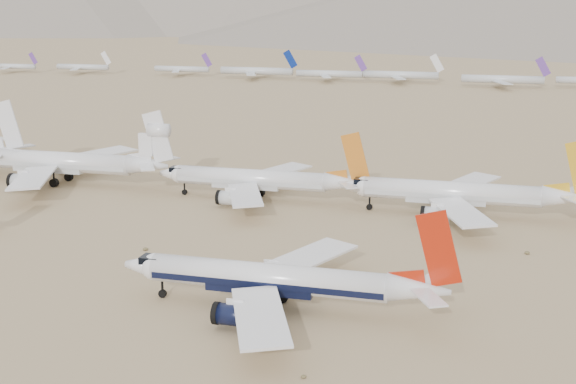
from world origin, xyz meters
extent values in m
plane|color=#907454|center=(0.00, 0.00, 0.00)|extent=(7000.00, 7000.00, 0.00)
cylinder|color=white|center=(-0.20, -6.99, 4.97)|extent=(36.53, 4.32, 4.32)
cube|color=black|center=(-0.20, -6.99, 4.43)|extent=(35.80, 4.38, 0.97)
sphere|color=white|center=(-18.46, -6.99, 4.97)|extent=(4.32, 4.32, 4.32)
cube|color=black|center=(-19.11, -6.99, 6.15)|extent=(3.02, 2.81, 1.08)
cone|color=white|center=(22.37, -6.99, 5.29)|extent=(9.13, 4.32, 4.32)
cube|color=white|center=(2.62, -19.80, 4.21)|extent=(14.11, 22.23, 0.68)
cube|color=white|center=(24.15, -11.19, 5.83)|extent=(5.80, 7.58, 0.26)
cylinder|color=black|center=(-2.23, -15.97, 2.26)|extent=(5.07, 3.11, 3.11)
cube|color=white|center=(2.62, 5.82, 4.21)|extent=(14.11, 22.23, 0.68)
cube|color=white|center=(24.15, -2.79, 5.83)|extent=(5.80, 7.58, 0.26)
cylinder|color=black|center=(-2.23, 1.99, 2.26)|extent=(5.07, 3.11, 3.11)
cube|color=#B11D09|center=(24.91, -6.99, 11.59)|extent=(6.92, 0.35, 11.41)
cylinder|color=black|center=(-17.39, -6.99, 0.65)|extent=(1.30, 0.54, 1.30)
cylinder|color=black|center=(1.32, -10.01, 0.91)|extent=(1.81, 1.08, 1.81)
cylinder|color=black|center=(1.32, -3.97, 0.91)|extent=(1.81, 1.08, 1.81)
cylinder|color=white|center=(22.45, 54.45, 5.24)|extent=(37.51, 4.56, 4.56)
cube|color=silver|center=(22.45, 54.45, 4.67)|extent=(36.76, 4.63, 1.03)
sphere|color=white|center=(3.69, 54.45, 5.24)|extent=(4.56, 4.56, 4.56)
cube|color=black|center=(3.01, 54.45, 6.50)|extent=(3.19, 2.96, 1.14)
cone|color=white|center=(45.64, 54.45, 5.58)|extent=(9.38, 4.56, 4.56)
cube|color=white|center=(25.35, 41.23, 4.44)|extent=(14.49, 22.83, 0.71)
cube|color=white|center=(47.46, 50.12, 6.15)|extent=(5.95, 7.79, 0.27)
cylinder|color=silver|center=(20.37, 45.17, 2.39)|extent=(5.21, 3.28, 3.28)
cube|color=white|center=(25.35, 67.67, 4.44)|extent=(14.49, 22.83, 0.71)
cube|color=white|center=(47.46, 58.78, 6.15)|extent=(5.95, 7.79, 0.27)
cylinder|color=silver|center=(20.37, 63.74, 2.39)|extent=(5.21, 3.28, 3.28)
cylinder|color=black|center=(4.83, 54.45, 0.68)|extent=(1.37, 0.57, 1.37)
cylinder|color=black|center=(24.01, 51.26, 0.96)|extent=(1.91, 1.14, 1.91)
cylinder|color=black|center=(24.01, 57.65, 0.96)|extent=(1.91, 1.14, 1.91)
cylinder|color=white|center=(-23.42, 56.68, 4.99)|extent=(35.51, 4.34, 4.34)
cube|color=silver|center=(-23.42, 56.68, 4.45)|extent=(34.80, 4.41, 0.98)
sphere|color=white|center=(-41.17, 56.68, 4.99)|extent=(4.34, 4.34, 4.34)
cube|color=black|center=(-41.83, 56.68, 6.19)|extent=(3.04, 2.82, 1.09)
cone|color=white|center=(-1.47, 56.68, 5.32)|extent=(8.88, 4.34, 4.34)
cube|color=white|center=(-20.68, 44.15, 4.23)|extent=(13.72, 21.61, 0.67)
cube|color=white|center=(0.26, 52.57, 5.86)|extent=(5.64, 7.37, 0.26)
cylinder|color=silver|center=(-25.39, 47.88, 2.27)|extent=(4.93, 3.13, 3.13)
cube|color=white|center=(-20.68, 69.20, 4.23)|extent=(13.72, 21.61, 0.67)
cube|color=white|center=(0.26, 60.78, 5.86)|extent=(5.64, 7.37, 0.26)
cylinder|color=silver|center=(-25.39, 65.47, 2.27)|extent=(4.93, 3.13, 3.13)
cube|color=orange|center=(1.00, 56.68, 11.47)|extent=(6.73, 0.35, 11.09)
cylinder|color=black|center=(-40.09, 56.68, 0.65)|extent=(1.30, 0.54, 1.30)
cylinder|color=black|center=(-21.94, 53.64, 0.91)|extent=(1.82, 1.09, 1.82)
cylinder|color=black|center=(-21.94, 59.71, 0.91)|extent=(1.82, 1.09, 1.82)
cylinder|color=white|center=(-76.23, 59.19, 5.73)|extent=(41.61, 4.98, 4.98)
cube|color=silver|center=(-76.23, 59.19, 5.11)|extent=(40.78, 5.06, 1.12)
cone|color=white|center=(-50.51, 59.19, 6.10)|extent=(10.40, 4.98, 4.98)
cube|color=white|center=(-73.01, 44.56, 4.86)|extent=(16.07, 25.33, 0.78)
cube|color=white|center=(-48.49, 54.40, 6.73)|extent=(6.61, 8.64, 0.30)
cylinder|color=silver|center=(-78.54, 48.93, 2.61)|extent=(5.78, 3.59, 3.59)
cube|color=white|center=(-73.01, 73.82, 4.86)|extent=(16.07, 25.33, 0.78)
cube|color=white|center=(-48.49, 63.99, 6.73)|extent=(6.61, 8.64, 0.30)
cylinder|color=silver|center=(-78.54, 69.45, 2.61)|extent=(5.78, 3.59, 3.59)
cube|color=white|center=(-47.62, 59.19, 13.29)|extent=(7.89, 0.40, 12.99)
cylinder|color=white|center=(-47.33, 59.19, 14.90)|extent=(5.20, 3.23, 3.23)
cylinder|color=black|center=(-74.49, 55.70, 1.05)|extent=(2.09, 1.25, 2.09)
cylinder|color=black|center=(-74.49, 62.68, 1.05)|extent=(2.09, 1.25, 2.09)
cone|color=white|center=(-94.36, 63.32, 6.38)|extent=(10.59, 5.21, 5.21)
cube|color=white|center=(-92.30, 68.22, 7.03)|extent=(6.73, 8.79, 0.31)
cube|color=white|center=(-91.42, 63.32, 13.73)|extent=(8.03, 0.42, 13.23)
cylinder|color=silver|center=(-267.96, 327.23, 3.94)|extent=(31.12, 3.08, 3.08)
cube|color=#603796|center=(-253.31, 327.23, 9.14)|extent=(6.20, 0.31, 7.81)
cube|color=silver|center=(-267.96, 319.18, 3.48)|extent=(8.20, 14.33, 0.31)
cube|color=silver|center=(-267.96, 335.29, 3.48)|extent=(8.20, 14.33, 0.31)
cylinder|color=silver|center=(-221.95, 331.99, 4.10)|extent=(34.50, 3.41, 3.41)
cube|color=white|center=(-205.72, 331.99, 9.87)|extent=(6.87, 0.34, 8.65)
cube|color=silver|center=(-221.95, 323.06, 3.59)|extent=(9.09, 15.88, 0.34)
cube|color=silver|center=(-221.95, 340.92, 3.59)|extent=(9.09, 15.88, 0.34)
cylinder|color=silver|center=(-157.32, 335.04, 4.10)|extent=(34.30, 3.39, 3.39)
cube|color=#603796|center=(-141.18, 335.04, 9.83)|extent=(6.83, 0.34, 8.60)
cube|color=silver|center=(-157.32, 326.17, 3.59)|extent=(9.04, 15.79, 0.34)
cube|color=silver|center=(-157.32, 343.92, 3.59)|extent=(9.04, 15.79, 0.34)
cylinder|color=silver|center=(-108.43, 329.63, 4.53)|extent=(43.03, 4.25, 4.25)
cube|color=navy|center=(-88.18, 329.63, 11.72)|extent=(8.57, 0.43, 10.79)
cube|color=silver|center=(-108.43, 318.49, 3.89)|extent=(11.34, 19.81, 0.43)
cube|color=silver|center=(-108.43, 340.77, 3.89)|extent=(11.34, 19.81, 0.43)
cylinder|color=silver|center=(-64.66, 326.59, 4.26)|extent=(37.70, 3.73, 3.73)
cube|color=#603796|center=(-46.92, 326.59, 10.56)|extent=(7.51, 0.37, 9.46)
cube|color=silver|center=(-64.66, 316.83, 3.70)|extent=(9.93, 17.35, 0.37)
cube|color=silver|center=(-64.66, 336.34, 3.70)|extent=(9.93, 17.35, 0.37)
cylinder|color=silver|center=(-24.76, 328.10, 4.43)|extent=(41.15, 4.07, 4.07)
cube|color=white|center=(-5.39, 328.10, 11.31)|extent=(8.20, 0.41, 10.32)
cube|color=silver|center=(-24.76, 317.45, 3.82)|extent=(10.84, 18.94, 0.41)
cube|color=silver|center=(-24.76, 338.75, 3.82)|extent=(10.84, 18.94, 0.41)
cylinder|color=silver|center=(29.61, 317.50, 4.47)|extent=(41.82, 4.13, 4.13)
cube|color=#603796|center=(49.29, 317.50, 11.45)|extent=(8.33, 0.41, 10.49)
cube|color=silver|center=(29.61, 306.68, 3.85)|extent=(11.02, 19.25, 0.41)
cube|color=silver|center=(29.61, 328.33, 3.85)|extent=(11.02, 19.25, 0.41)
ellipsoid|color=brown|center=(-30.40, 14.40, 0.29)|extent=(0.98, 0.98, 0.54)
ellipsoid|color=brown|center=(10.70, -27.70, 0.21)|extent=(0.70, 0.70, 0.39)
ellipsoid|color=brown|center=(24.40, 1.60, 0.25)|extent=(0.84, 0.84, 0.46)
ellipsoid|color=brown|center=(38.10, 30.90, 0.29)|extent=(0.98, 0.98, 0.54)
camera|label=1|loc=(32.91, -115.71, 45.73)|focal=50.00mm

